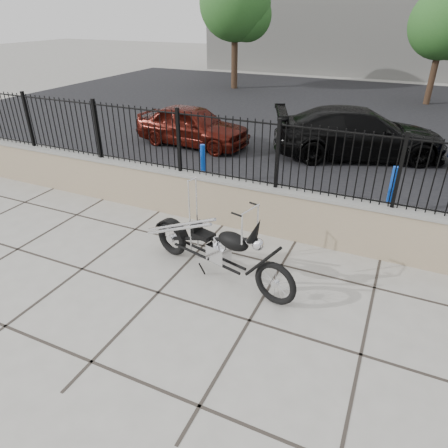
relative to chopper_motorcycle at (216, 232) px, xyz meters
name	(u,v)px	position (x,y,z in m)	size (l,w,h in m)	color
ground_plane	(158,292)	(-0.61, -0.79, -0.79)	(90.00, 90.00, 0.00)	#99968E
parking_lot	(328,116)	(-0.61, 11.71, -0.79)	(30.00, 30.00, 0.00)	black
retaining_wall	(226,201)	(-0.61, 1.71, -0.31)	(14.00, 0.36, 0.96)	gray
iron_fence	(226,148)	(-0.61, 1.71, 0.77)	(14.00, 0.08, 1.20)	black
background_building	(381,6)	(-0.61, 25.71, 3.21)	(22.00, 6.00, 8.00)	beige
chopper_motorcycle	(216,232)	(0.00, 0.00, 0.00)	(2.65, 0.47, 1.59)	black
car_red	(192,125)	(-3.73, 6.08, -0.17)	(1.47, 3.64, 1.24)	#46100A
car_black	(359,133)	(1.16, 7.04, -0.09)	(1.96, 4.82, 1.40)	black
bollard_a	(203,164)	(-1.98, 3.39, -0.30)	(0.12, 0.12, 0.98)	blue
bollard_b	(391,190)	(2.33, 3.56, -0.28)	(0.12, 0.12, 1.02)	#0B41A8
tree_left	(235,0)	(-6.65, 16.16, 3.44)	(3.58, 3.58, 6.05)	#382619
tree_right	(446,20)	(2.98, 16.00, 2.64)	(2.91, 2.91, 4.91)	#382619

